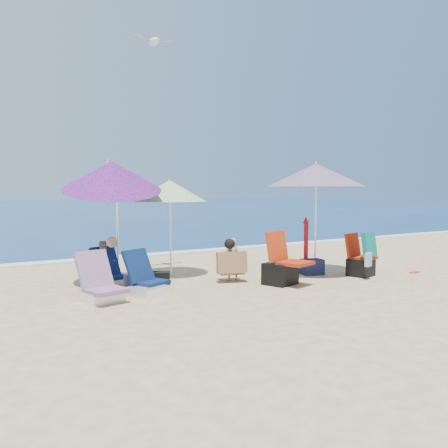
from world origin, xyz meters
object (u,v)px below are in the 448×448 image
umbrella_blue (112,176)px  person_center (232,260)px  person_left (105,263)px  camp_chair_right (362,260)px  umbrella_turquoise (316,175)px  seagull (153,42)px  umbrella_striped (170,191)px  furled_umbrella (306,243)px  camp_chair_left (281,269)px  chair_navy (146,283)px  chair_rainbow (101,288)px

umbrella_blue → person_center: 2.72m
person_left → umbrella_blue: bearing=-23.8°
camp_chair_right → person_center: size_ratio=1.09×
umbrella_turquoise → seagull: bearing=146.2°
umbrella_striped → person_center: bearing=-58.0°
furled_umbrella → camp_chair_left: size_ratio=1.22×
chair_navy → camp_chair_right: 4.45m
umbrella_blue → person_center: bearing=-20.8°
camp_chair_left → camp_chair_right: bearing=-5.8°
umbrella_blue → chair_rainbow: 2.18m
umbrella_blue → chair_navy: umbrella_blue is taller
camp_chair_right → person_center: bearing=159.6°
umbrella_turquoise → camp_chair_left: size_ratio=2.41×
chair_navy → chair_rainbow: 0.80m
chair_rainbow → seagull: (1.79, 1.92, 4.56)m
umbrella_turquoise → umbrella_striped: 3.02m
umbrella_striped → camp_chair_right: 4.14m
umbrella_blue → furled_umbrella: (3.77, -0.97, -1.34)m
umbrella_turquoise → furled_umbrella: size_ratio=1.97×
chair_rainbow → camp_chair_left: size_ratio=0.88×
umbrella_turquoise → chair_rainbow: size_ratio=2.73×
camp_chair_left → person_center: size_ratio=1.18×
chair_rainbow → person_center: (2.65, 0.31, 0.20)m
umbrella_turquoise → furled_umbrella: umbrella_turquoise is taller
chair_rainbow → chair_navy: bearing=5.3°
chair_rainbow → person_center: 2.68m
umbrella_turquoise → camp_chair_left: umbrella_turquoise is taller
furled_umbrella → camp_chair_right: bearing=-42.5°
person_center → umbrella_striped: bearing=122.0°
furled_umbrella → camp_chair_left: 1.28m
umbrella_blue → person_left: umbrella_blue is taller
umbrella_blue → camp_chair_left: bearing=-29.8°
person_left → umbrella_striped: bearing=12.8°
furled_umbrella → chair_navy: (-3.57, -0.05, -0.47)m
furled_umbrella → person_left: size_ratio=1.31×
camp_chair_right → seagull: (-3.40, 2.55, 4.44)m
furled_umbrella → camp_chair_left: furled_umbrella is taller
chair_navy → umbrella_blue: bearing=101.2°
umbrella_turquoise → person_center: size_ratio=2.83×
chair_navy → chair_rainbow: (-0.80, -0.07, 0.01)m
furled_umbrella → chair_navy: bearing=-179.3°
umbrella_blue → chair_rainbow: size_ratio=2.82×
chair_rainbow → person_left: bearing=68.1°
umbrella_striped → person_left: bearing=-167.2°
chair_rainbow → umbrella_turquoise: bearing=0.8°
person_left → seagull: (1.33, 0.77, 4.35)m
camp_chair_right → seagull: bearing=143.1°
chair_navy → camp_chair_left: camp_chair_left is taller
person_center → seagull: 4.73m
camp_chair_right → furled_umbrella: bearing=137.5°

